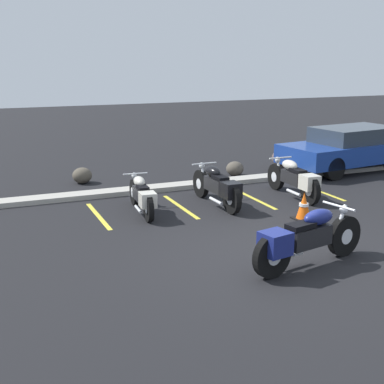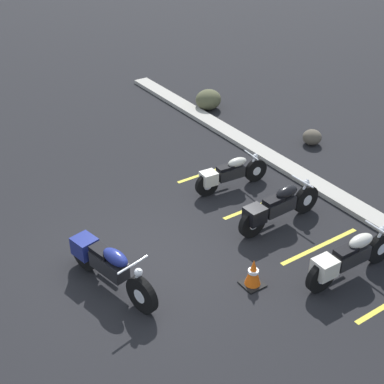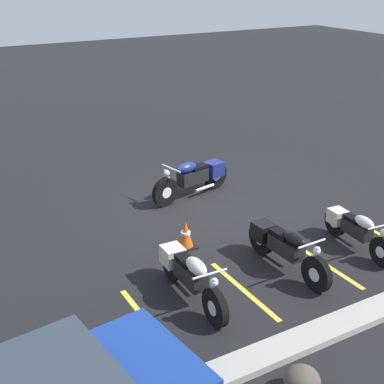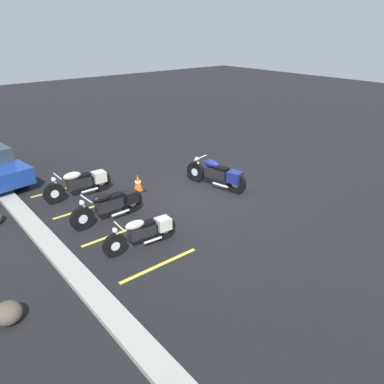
# 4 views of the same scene
# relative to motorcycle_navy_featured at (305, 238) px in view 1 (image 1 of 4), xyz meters

# --- Properties ---
(ground) EXTENTS (60.00, 60.00, 0.00)m
(ground) POSITION_rel_motorcycle_navy_featured_xyz_m (-0.11, 0.72, -0.50)
(ground) COLOR black
(motorcycle_navy_featured) EXTENTS (2.35, 0.86, 0.93)m
(motorcycle_navy_featured) POSITION_rel_motorcycle_navy_featured_xyz_m (0.00, 0.00, 0.00)
(motorcycle_navy_featured) COLOR black
(motorcycle_navy_featured) RESTS_ON ground
(parked_bike_0) EXTENTS (0.56, 1.98, 0.78)m
(parked_bike_0) POSITION_rel_motorcycle_navy_featured_xyz_m (-1.50, 3.92, -0.08)
(parked_bike_0) COLOR black
(parked_bike_0) RESTS_ON ground
(parked_bike_1) EXTENTS (0.63, 2.24, 0.88)m
(parked_bike_1) POSITION_rel_motorcycle_navy_featured_xyz_m (0.28, 3.86, -0.03)
(parked_bike_1) COLOR black
(parked_bike_1) RESTS_ON ground
(parked_bike_2) EXTENTS (0.63, 2.23, 0.88)m
(parked_bike_2) POSITION_rel_motorcycle_navy_featured_xyz_m (2.32, 3.82, -0.03)
(parked_bike_2) COLOR black
(parked_bike_2) RESTS_ON ground
(car_blue) EXTENTS (4.49, 2.32, 1.29)m
(car_blue) POSITION_rel_motorcycle_navy_featured_xyz_m (5.68, 5.97, 0.18)
(car_blue) COLOR black
(car_blue) RESTS_ON ground
(concrete_curb) EXTENTS (18.00, 0.50, 0.12)m
(concrete_curb) POSITION_rel_motorcycle_navy_featured_xyz_m (-0.11, 5.78, -0.44)
(concrete_curb) COLOR #A8A399
(concrete_curb) RESTS_ON ground
(landscape_rock_0) EXTENTS (1.28, 1.22, 0.67)m
(landscape_rock_0) POSITION_rel_motorcycle_navy_featured_xyz_m (4.00, 6.75, -0.16)
(landscape_rock_0) COLOR brown
(landscape_rock_0) RESTS_ON ground
(landscape_rock_2) EXTENTS (0.73, 0.73, 0.43)m
(landscape_rock_2) POSITION_rel_motorcycle_navy_featured_xyz_m (-2.12, 7.32, -0.28)
(landscape_rock_2) COLOR #50493D
(landscape_rock_2) RESTS_ON ground
(landscape_rock_3) EXTENTS (0.72, 0.72, 0.41)m
(landscape_rock_3) POSITION_rel_motorcycle_navy_featured_xyz_m (2.11, 6.57, -0.29)
(landscape_rock_3) COLOR #4E473D
(landscape_rock_3) RESTS_ON ground
(traffic_cone) EXTENTS (0.40, 0.40, 0.58)m
(traffic_cone) POSITION_rel_motorcycle_navy_featured_xyz_m (1.50, 2.23, -0.22)
(traffic_cone) COLOR black
(traffic_cone) RESTS_ON ground
(stall_line_0) EXTENTS (0.10, 2.10, 0.00)m
(stall_line_0) POSITION_rel_motorcycle_navy_featured_xyz_m (-2.42, 4.13, -0.49)
(stall_line_0) COLOR gold
(stall_line_0) RESTS_ON ground
(stall_line_1) EXTENTS (0.10, 2.10, 0.00)m
(stall_line_1) POSITION_rel_motorcycle_navy_featured_xyz_m (-0.53, 4.13, -0.49)
(stall_line_1) COLOR gold
(stall_line_1) RESTS_ON ground
(stall_line_2) EXTENTS (0.10, 2.10, 0.00)m
(stall_line_2) POSITION_rel_motorcycle_navy_featured_xyz_m (1.37, 4.13, -0.49)
(stall_line_2) COLOR gold
(stall_line_2) RESTS_ON ground
(stall_line_3) EXTENTS (0.10, 2.10, 0.00)m
(stall_line_3) POSITION_rel_motorcycle_navy_featured_xyz_m (3.26, 4.13, -0.49)
(stall_line_3) COLOR gold
(stall_line_3) RESTS_ON ground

